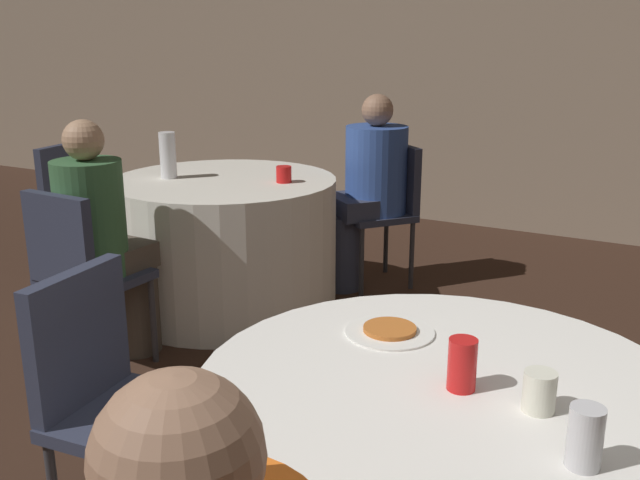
{
  "coord_description": "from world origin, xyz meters",
  "views": [
    {
      "loc": [
        0.32,
        -1.36,
        1.53
      ],
      "look_at": [
        -0.79,
        0.69,
        0.84
      ],
      "focal_mm": 40.0,
      "sensor_mm": 36.0,
      "label": 1
    }
  ],
  "objects_px": {
    "soda_can_silver": "(585,437)",
    "chair_near_west": "(107,385)",
    "chair_far_northeast": "(388,200)",
    "soda_can_red": "(462,364)",
    "chair_far_west": "(76,201)",
    "chair_far_south": "(79,265)",
    "table_far": "(226,243)",
    "pizza_plate_near": "(390,331)",
    "bottle_far": "(168,155)",
    "person_green_jacket": "(106,245)",
    "person_blue_shirt": "(367,189)"
  },
  "relations": [
    {
      "from": "chair_far_south",
      "to": "soda_can_silver",
      "type": "relative_size",
      "value": 7.13
    },
    {
      "from": "soda_can_silver",
      "to": "chair_near_west",
      "type": "bearing_deg",
      "value": 175.52
    },
    {
      "from": "person_blue_shirt",
      "to": "person_green_jacket",
      "type": "height_order",
      "value": "person_blue_shirt"
    },
    {
      "from": "person_green_jacket",
      "to": "soda_can_silver",
      "type": "xyz_separation_m",
      "value": [
        2.24,
        -1.04,
        0.22
      ]
    },
    {
      "from": "chair_far_south",
      "to": "soda_can_silver",
      "type": "distance_m",
      "value": 2.43
    },
    {
      "from": "person_blue_shirt",
      "to": "chair_far_northeast",
      "type": "bearing_deg",
      "value": -90.0
    },
    {
      "from": "chair_far_south",
      "to": "person_blue_shirt",
      "type": "xyz_separation_m",
      "value": [
        0.61,
        1.72,
        0.08
      ]
    },
    {
      "from": "table_far",
      "to": "chair_far_northeast",
      "type": "relative_size",
      "value": 1.44
    },
    {
      "from": "chair_far_south",
      "to": "bottle_far",
      "type": "xyz_separation_m",
      "value": [
        -0.23,
        0.91,
        0.34
      ]
    },
    {
      "from": "pizza_plate_near",
      "to": "bottle_far",
      "type": "bearing_deg",
      "value": 144.2
    },
    {
      "from": "chair_far_west",
      "to": "bottle_far",
      "type": "bearing_deg",
      "value": 82.89
    },
    {
      "from": "table_far",
      "to": "pizza_plate_near",
      "type": "xyz_separation_m",
      "value": [
        1.64,
        -1.51,
        0.38
      ]
    },
    {
      "from": "chair_near_west",
      "to": "chair_far_west",
      "type": "bearing_deg",
      "value": -136.74
    },
    {
      "from": "table_far",
      "to": "bottle_far",
      "type": "height_order",
      "value": "bottle_far"
    },
    {
      "from": "chair_far_northeast",
      "to": "soda_can_red",
      "type": "distance_m",
      "value": 2.83
    },
    {
      "from": "table_far",
      "to": "chair_far_south",
      "type": "height_order",
      "value": "chair_far_south"
    },
    {
      "from": "table_far",
      "to": "chair_far_northeast",
      "type": "distance_m",
      "value": 1.05
    },
    {
      "from": "table_far",
      "to": "soda_can_red",
      "type": "distance_m",
      "value": 2.61
    },
    {
      "from": "person_blue_shirt",
      "to": "pizza_plate_near",
      "type": "height_order",
      "value": "person_blue_shirt"
    },
    {
      "from": "person_green_jacket",
      "to": "soda_can_red",
      "type": "xyz_separation_m",
      "value": [
        1.95,
        -0.86,
        0.22
      ]
    },
    {
      "from": "person_blue_shirt",
      "to": "bottle_far",
      "type": "bearing_deg",
      "value": 83.31
    },
    {
      "from": "chair_far_west",
      "to": "table_far",
      "type": "bearing_deg",
      "value": 90.0
    },
    {
      "from": "chair_near_west",
      "to": "soda_can_silver",
      "type": "bearing_deg",
      "value": 80.23
    },
    {
      "from": "person_blue_shirt",
      "to": "chair_near_west",
      "type": "bearing_deg",
      "value": 136.44
    },
    {
      "from": "table_far",
      "to": "soda_can_silver",
      "type": "distance_m",
      "value": 2.94
    },
    {
      "from": "chair_far_west",
      "to": "chair_far_south",
      "type": "xyz_separation_m",
      "value": [
        0.97,
        -0.91,
        0.0
      ]
    },
    {
      "from": "chair_far_west",
      "to": "person_green_jacket",
      "type": "distance_m",
      "value": 1.23
    },
    {
      "from": "table_far",
      "to": "person_green_jacket",
      "type": "bearing_deg",
      "value": -92.89
    },
    {
      "from": "chair_far_west",
      "to": "chair_far_south",
      "type": "bearing_deg",
      "value": 40.05
    },
    {
      "from": "chair_far_south",
      "to": "chair_far_northeast",
      "type": "bearing_deg",
      "value": 71.83
    },
    {
      "from": "chair_far_west",
      "to": "person_green_jacket",
      "type": "xyz_separation_m",
      "value": [
        0.98,
        -0.74,
        0.05
      ]
    },
    {
      "from": "chair_far_south",
      "to": "soda_can_red",
      "type": "height_order",
      "value": "chair_far_south"
    },
    {
      "from": "bottle_far",
      "to": "chair_far_west",
      "type": "bearing_deg",
      "value": 179.9
    },
    {
      "from": "person_green_jacket",
      "to": "soda_can_red",
      "type": "height_order",
      "value": "person_green_jacket"
    },
    {
      "from": "chair_far_west",
      "to": "person_blue_shirt",
      "type": "distance_m",
      "value": 1.78
    },
    {
      "from": "soda_can_red",
      "to": "chair_near_west",
      "type": "bearing_deg",
      "value": -175.56
    },
    {
      "from": "chair_near_west",
      "to": "person_green_jacket",
      "type": "bearing_deg",
      "value": -140.87
    },
    {
      "from": "table_far",
      "to": "soda_can_red",
      "type": "xyz_separation_m",
      "value": [
        1.91,
        -1.73,
        0.43
      ]
    },
    {
      "from": "pizza_plate_near",
      "to": "table_far",
      "type": "bearing_deg",
      "value": 137.32
    },
    {
      "from": "person_blue_shirt",
      "to": "soda_can_red",
      "type": "relative_size",
      "value": 9.66
    },
    {
      "from": "person_blue_shirt",
      "to": "soda_can_red",
      "type": "xyz_separation_m",
      "value": [
        1.35,
        -2.41,
        0.19
      ]
    },
    {
      "from": "chair_far_south",
      "to": "pizza_plate_near",
      "type": "xyz_separation_m",
      "value": [
        1.69,
        -0.48,
        0.22
      ]
    },
    {
      "from": "chair_far_northeast",
      "to": "soda_can_silver",
      "type": "height_order",
      "value": "chair_far_northeast"
    },
    {
      "from": "chair_far_south",
      "to": "person_blue_shirt",
      "type": "bearing_deg",
      "value": 73.3
    },
    {
      "from": "soda_can_silver",
      "to": "bottle_far",
      "type": "relative_size",
      "value": 0.48
    },
    {
      "from": "table_far",
      "to": "person_green_jacket",
      "type": "xyz_separation_m",
      "value": [
        -0.04,
        -0.87,
        0.21
      ]
    },
    {
      "from": "chair_far_south",
      "to": "soda_can_silver",
      "type": "height_order",
      "value": "chair_far_south"
    },
    {
      "from": "person_blue_shirt",
      "to": "soda_can_silver",
      "type": "distance_m",
      "value": 3.08
    },
    {
      "from": "person_green_jacket",
      "to": "table_far",
      "type": "bearing_deg",
      "value": 90.0
    },
    {
      "from": "chair_far_west",
      "to": "soda_can_silver",
      "type": "relative_size",
      "value": 7.13
    }
  ]
}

